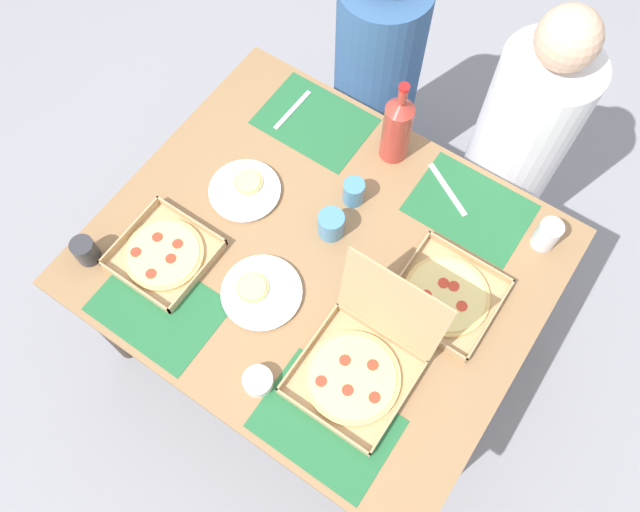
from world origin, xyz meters
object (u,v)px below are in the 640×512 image
cup_dark (331,225)px  diner_left_seat (376,83)px  plate_near_right (261,292)px  diner_right_seat (513,153)px  cup_red (86,251)px  pizza_box_corner_left (446,296)px  cup_spare (354,192)px  pizza_box_corner_right (361,362)px  cup_clear_left (547,235)px  condiment_bowl (258,381)px  pizza_box_center (164,254)px  soda_bottle (397,128)px  plate_near_left (245,190)px

cup_dark → diner_left_seat: bearing=110.7°
plate_near_right → diner_right_seat: diner_right_seat is taller
cup_red → diner_right_seat: bearing=54.4°
diner_left_seat → diner_right_seat: bearing=0.0°
cup_dark → pizza_box_corner_left: bearing=1.3°
cup_spare → cup_dark: bearing=-87.3°
pizza_box_corner_right → cup_clear_left: 0.68m
plate_near_right → condiment_bowl: (0.15, -0.21, 0.01)m
cup_red → condiment_bowl: 0.64m
pizza_box_corner_left → condiment_bowl: size_ratio=3.43×
pizza_box_corner_right → cup_spare: pizza_box_corner_right is taller
cup_red → cup_spare: (0.54, 0.61, 0.00)m
pizza_box_center → cup_spare: bearing=53.4°
pizza_box_corner_left → condiment_bowl: condiment_bowl is taller
condiment_bowl → cup_clear_left: bearing=61.4°
plate_near_right → cup_red: size_ratio=2.78×
pizza_box_corner_left → pizza_box_corner_right: pizza_box_corner_right is taller
cup_dark → pizza_box_center: bearing=-136.2°
cup_dark → cup_spare: bearing=92.7°
cup_dark → pizza_box_corner_right: bearing=-45.3°
condiment_bowl → cup_red: bearing=178.1°
condiment_bowl → soda_bottle: bearing=96.2°
pizza_box_corner_right → cup_dark: bearing=134.7°
pizza_box_corner_left → pizza_box_corner_right: (-0.09, -0.31, 0.04)m
cup_clear_left → diner_left_seat: 0.94m
pizza_box_center → diner_right_seat: (0.68, 1.07, -0.21)m
pizza_box_corner_right → condiment_bowl: 0.28m
pizza_box_corner_right → cup_red: pizza_box_corner_right is taller
soda_bottle → diner_left_seat: 0.57m
pizza_box_center → cup_red: bearing=-145.0°
plate_near_left → condiment_bowl: bearing=-49.4°
cup_clear_left → diner_right_seat: (-0.23, 0.39, -0.25)m
pizza_box_corner_right → soda_bottle: (-0.30, 0.66, 0.08)m
plate_near_left → plate_near_right: bearing=-45.4°
plate_near_left → pizza_box_corner_left: bearing=3.6°
soda_bottle → diner_left_seat: diner_left_seat is taller
cup_red → cup_dark: size_ratio=0.97×
pizza_box_corner_left → diner_right_seat: 0.75m
cup_dark → cup_clear_left: size_ratio=0.85×
soda_bottle → condiment_bowl: size_ratio=3.88×
plate_near_left → cup_spare: size_ratio=2.64×
cup_clear_left → cup_spare: bearing=-160.6°
soda_bottle → condiment_bowl: bearing=-83.8°
cup_red → diner_left_seat: size_ratio=0.07×
plate_near_left → diner_right_seat: bearing=51.0°
pizza_box_corner_left → pizza_box_center: bearing=-154.7°
pizza_box_corner_left → cup_spare: 0.42m
diner_right_seat → condiment_bowl: bearing=-100.0°
cup_red → cup_clear_left: (1.09, 0.80, 0.01)m
plate_near_left → cup_clear_left: 0.92m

